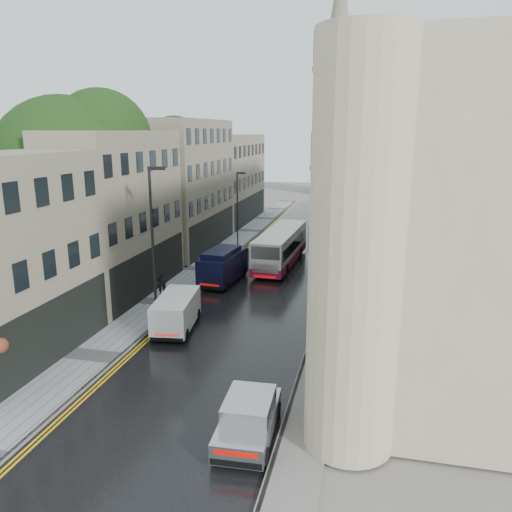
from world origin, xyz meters
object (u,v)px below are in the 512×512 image
at_px(tree_far, 154,185).
at_px(white_lorry, 315,226).
at_px(navy_van, 201,270).
at_px(cream_bus, 259,255).
at_px(lamp_post_near, 153,246).
at_px(white_van, 153,322).
at_px(pedestrian, 162,283).
at_px(tree_near, 69,194).
at_px(lamp_post_far, 237,212).
at_px(silver_hatchback, 216,438).

distance_m(tree_far, white_lorry, 15.71).
distance_m(white_lorry, navy_van, 16.26).
relative_size(tree_far, cream_bus, 1.15).
bearing_deg(lamp_post_near, white_van, -67.94).
xyz_separation_m(white_lorry, white_van, (-5.99, -24.18, -1.09)).
relative_size(white_van, pedestrian, 2.81).
bearing_deg(tree_near, tree_far, 88.68).
distance_m(cream_bus, white_van, 14.42).
relative_size(cream_bus, lamp_post_far, 1.48).
relative_size(silver_hatchback, navy_van, 0.81).
relative_size(white_lorry, pedestrian, 5.03).
distance_m(tree_near, cream_bus, 14.82).
xyz_separation_m(tree_far, silver_hatchback, (14.78, -28.37, -5.41)).
height_order(tree_near, navy_van, tree_near).
bearing_deg(lamp_post_far, tree_far, -172.68).
bearing_deg(tree_far, white_van, -66.57).
xyz_separation_m(navy_van, lamp_post_near, (-0.55, -6.62, 3.26)).
bearing_deg(white_van, cream_bus, 71.44).
relative_size(cream_bus, pedestrian, 6.77).
distance_m(tree_near, white_lorry, 23.59).
distance_m(white_lorry, pedestrian, 19.23).
bearing_deg(silver_hatchback, white_van, 122.87).
xyz_separation_m(tree_far, cream_bus, (11.06, -5.19, -4.74)).
height_order(cream_bus, navy_van, cream_bus).
distance_m(white_van, navy_van, 9.31).
bearing_deg(silver_hatchback, white_lorry, 88.22).
height_order(pedestrian, lamp_post_near, lamp_post_near).
bearing_deg(silver_hatchback, navy_van, 108.13).
xyz_separation_m(white_lorry, lamp_post_near, (-7.03, -21.51, 2.50)).
bearing_deg(lamp_post_far, white_lorry, 21.31).
relative_size(navy_van, lamp_post_near, 0.59).
bearing_deg(tree_near, white_lorry, 50.51).
xyz_separation_m(cream_bus, silver_hatchback, (3.73, -23.18, -0.67)).
relative_size(cream_bus, white_lorry, 1.35).
relative_size(silver_hatchback, white_van, 0.95).
relative_size(tree_near, white_lorry, 1.73).
height_order(tree_far, lamp_post_far, tree_far).
relative_size(cream_bus, lamp_post_near, 1.20).
height_order(silver_hatchback, lamp_post_near, lamp_post_near).
height_order(white_van, lamp_post_near, lamp_post_near).
relative_size(tree_near, cream_bus, 1.29).
xyz_separation_m(silver_hatchback, pedestrian, (-8.94, 16.00, 0.10)).
height_order(white_lorry, navy_van, white_lorry).
relative_size(white_lorry, silver_hatchback, 1.88).
relative_size(white_van, lamp_post_far, 0.62).
bearing_deg(white_van, lamp_post_far, 84.54).
bearing_deg(lamp_post_far, silver_hatchback, -80.53).
bearing_deg(lamp_post_near, silver_hatchback, -56.70).
height_order(pedestrian, lamp_post_far, lamp_post_far).
height_order(white_lorry, pedestrian, white_lorry).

